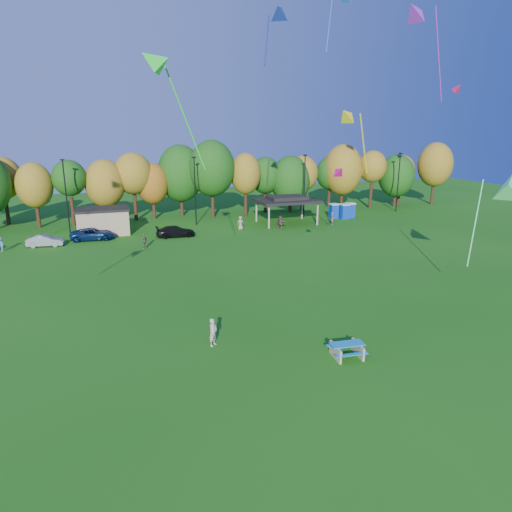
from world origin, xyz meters
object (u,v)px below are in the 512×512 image
object	(u,v)px
picnic_table	(347,349)
car_c	(93,234)
porta_potties	(343,211)
kite_flyer	(213,332)
car_d	(176,231)
car_b	(45,241)

from	to	relation	value
picnic_table	car_c	bearing A→B (deg)	116.98
porta_potties	kite_flyer	bearing A→B (deg)	-129.36
car_d	kite_flyer	bearing A→B (deg)	176.07
porta_potties	car_d	size ratio (longest dim) A/B	0.81
porta_potties	car_d	bearing A→B (deg)	-170.49
porta_potties	car_d	world-z (taller)	porta_potties
picnic_table	car_b	distance (m)	38.20
kite_flyer	car_d	xyz separation A→B (m)	(2.60, 29.52, -0.18)
porta_potties	kite_flyer	world-z (taller)	porta_potties
kite_flyer	car_b	xyz separation A→B (m)	(-11.79, 29.52, -0.22)
car_b	car_c	xyz separation A→B (m)	(4.98, 1.60, 0.07)
car_c	car_d	xyz separation A→B (m)	(9.41, -1.60, -0.03)
picnic_table	kite_flyer	world-z (taller)	kite_flyer
car_b	car_d	xyz separation A→B (m)	(14.39, -0.00, 0.04)
porta_potties	car_c	xyz separation A→B (m)	(-34.47, -2.60, -0.40)
picnic_table	car_c	distance (m)	37.52
picnic_table	car_b	world-z (taller)	car_b
porta_potties	kite_flyer	xyz separation A→B (m)	(-27.65, -33.72, -0.24)
car_c	car_d	distance (m)	9.55
kite_flyer	car_c	world-z (taller)	kite_flyer
porta_potties	car_b	bearing A→B (deg)	-173.93
picnic_table	car_c	xyz separation A→B (m)	(-13.62, 34.96, 0.22)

